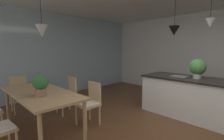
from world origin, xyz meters
TOP-DOWN VIEW (x-y plane):
  - wall_back_kitchen at (0.00, 3.26)m, footprint 10.00×0.12m
  - window_wall_left_glazing at (-4.06, 0.00)m, footprint 0.06×8.40m
  - dining_table at (-1.90, -1.40)m, footprint 1.98×0.88m
  - chair_far_left at (-2.34, -0.59)m, footprint 0.43×0.43m
  - chair_far_right at (-1.45, -0.59)m, footprint 0.40×0.40m
  - chair_window_end at (-3.26, -1.39)m, footprint 0.43×0.43m
  - kitchen_island at (-0.27, 1.34)m, footprint 1.97×0.92m
  - pendant_over_table at (-1.99, -1.27)m, footprint 0.23×0.23m
  - pendant_over_island_main at (-0.65, 1.34)m, footprint 0.25×0.25m
  - pendant_over_island_aux at (0.11, 1.34)m, footprint 0.19×0.19m
  - potted_plant_on_island at (-0.07, 1.34)m, footprint 0.35×0.35m
  - potted_plant_on_table at (-1.59, -1.50)m, footprint 0.26×0.26m

SIDE VIEW (x-z plane):
  - kitchen_island at x=-0.27m, z-range 0.01..0.92m
  - chair_far_left at x=-2.34m, z-range 0.04..0.91m
  - chair_far_right at x=-1.45m, z-range 0.04..0.91m
  - chair_window_end at x=-3.26m, z-range 0.04..0.91m
  - dining_table at x=-1.90m, z-range 0.31..1.06m
  - potted_plant_on_table at x=-1.59m, z-range 0.78..1.15m
  - potted_plant_on_island at x=-0.07m, z-range 0.93..1.36m
  - wall_back_kitchen at x=0.00m, z-range 0.00..2.70m
  - window_wall_left_glazing at x=-4.06m, z-range 0.00..2.70m
  - pendant_over_table at x=-1.99m, z-range 1.42..2.35m
  - pendant_over_island_main at x=-0.65m, z-range 1.57..2.40m
  - pendant_over_island_aux at x=0.11m, z-range 1.73..2.44m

